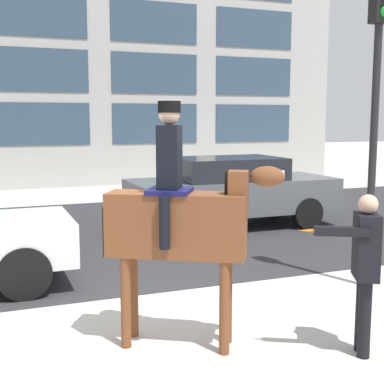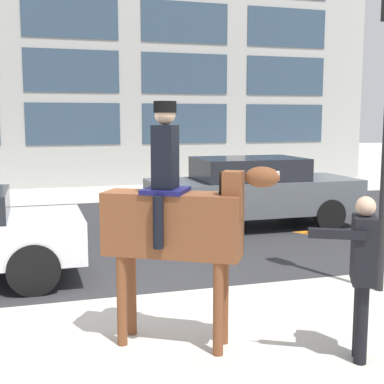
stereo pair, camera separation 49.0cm
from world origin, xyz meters
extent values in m
plane|color=beige|center=(0.00, 0.00, 0.00)|extent=(80.00, 80.00, 0.00)
cube|color=#2D2D30|center=(0.00, 4.75, 0.00)|extent=(23.42, 8.50, 0.01)
cube|color=#33475B|center=(0.00, 12.83, 2.27)|extent=(3.30, 0.02, 1.48)
cube|color=#33475B|center=(4.12, 12.83, 2.27)|extent=(3.30, 0.02, 1.48)
cube|color=#33475B|center=(8.24, 12.83, 2.27)|extent=(3.30, 0.02, 1.48)
cube|color=#33475B|center=(0.00, 12.83, 4.11)|extent=(3.30, 0.02, 1.48)
cube|color=#33475B|center=(4.12, 12.83, 4.11)|extent=(3.30, 0.02, 1.48)
cube|color=#33475B|center=(8.24, 12.83, 4.11)|extent=(3.30, 0.02, 1.48)
cube|color=#33475B|center=(0.00, 12.83, 5.96)|extent=(3.30, 0.02, 1.48)
cube|color=#33475B|center=(4.12, 12.83, 5.96)|extent=(3.30, 0.02, 1.48)
cube|color=#33475B|center=(8.24, 12.83, 5.96)|extent=(3.30, 0.02, 1.48)
cube|color=brown|center=(-0.04, -1.23, 1.34)|extent=(1.50, 1.13, 0.68)
cylinder|color=brown|center=(0.50, -1.36, 0.50)|extent=(0.11, 0.11, 1.00)
cylinder|color=brown|center=(0.35, -1.63, 0.50)|extent=(0.11, 0.11, 1.00)
cylinder|color=brown|center=(-0.42, -0.82, 0.50)|extent=(0.11, 0.11, 1.00)
cylinder|color=brown|center=(-0.57, -1.09, 0.50)|extent=(0.11, 0.11, 1.00)
cube|color=brown|center=(0.53, -1.55, 1.68)|extent=(0.29, 0.31, 0.48)
cube|color=black|center=(0.42, -1.49, 1.70)|extent=(0.07, 0.09, 0.43)
ellipsoid|color=brown|center=(0.78, -1.70, 1.87)|extent=(0.41, 0.35, 0.21)
cube|color=silver|center=(0.88, -1.76, 1.89)|extent=(0.14, 0.11, 0.09)
cylinder|color=black|center=(-0.71, -0.83, 1.23)|extent=(0.09, 0.09, 0.55)
cube|color=#14144C|center=(-0.10, -1.19, 1.70)|extent=(0.63, 0.64, 0.05)
cube|color=black|center=(-0.10, -1.19, 2.06)|extent=(0.35, 0.39, 0.66)
sphere|color=#D1A889|center=(-0.10, -1.19, 2.50)|extent=(0.22, 0.22, 0.22)
cylinder|color=black|center=(-0.10, -1.19, 2.58)|extent=(0.24, 0.24, 0.12)
cylinder|color=black|center=(0.04, -0.95, 1.41)|extent=(0.11, 0.11, 0.54)
cylinder|color=black|center=(-0.24, -1.42, 1.41)|extent=(0.11, 0.11, 0.54)
cylinder|color=black|center=(1.66, -2.22, 0.41)|extent=(0.13, 0.13, 0.82)
cylinder|color=black|center=(1.74, -2.08, 0.41)|extent=(0.13, 0.13, 0.82)
cube|color=black|center=(1.70, -2.15, 1.16)|extent=(0.38, 0.46, 0.68)
sphere|color=#D1A889|center=(1.70, -2.15, 1.60)|extent=(0.20, 0.20, 0.20)
cube|color=black|center=(1.37, -2.18, 1.35)|extent=(0.53, 0.34, 0.09)
cone|color=orange|center=(1.07, -2.02, 1.35)|extent=(0.18, 0.12, 0.04)
cylinder|color=black|center=(-1.49, 0.92, 0.37)|extent=(0.74, 0.21, 0.74)
cylinder|color=black|center=(-1.49, 2.52, 0.37)|extent=(0.74, 0.21, 0.74)
cube|color=#51565B|center=(3.32, 4.41, 0.73)|extent=(4.71, 1.83, 0.75)
cube|color=black|center=(3.20, 4.41, 1.34)|extent=(2.35, 1.61, 0.49)
cylinder|color=black|center=(4.78, 3.57, 0.35)|extent=(0.71, 0.22, 0.71)
cylinder|color=black|center=(4.78, 5.25, 0.35)|extent=(0.71, 0.22, 0.71)
cylinder|color=black|center=(1.86, 3.57, 0.35)|extent=(0.71, 0.22, 0.71)
cylinder|color=black|center=(1.86, 5.25, 0.35)|extent=(0.71, 0.22, 0.71)
camera|label=1|loc=(-1.90, -6.49, 2.46)|focal=50.00mm
camera|label=2|loc=(-1.44, -6.65, 2.46)|focal=50.00mm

